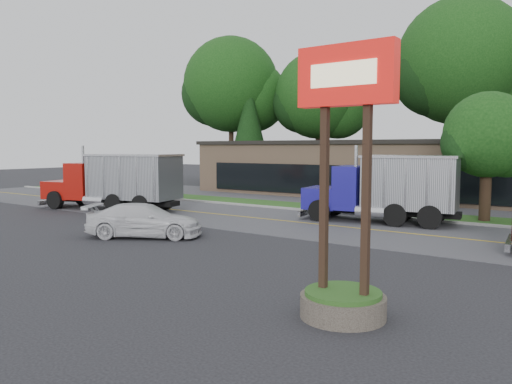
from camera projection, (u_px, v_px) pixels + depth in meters
ground at (122, 245)px, 19.20m from camera, size 140.00×140.00×0.00m
road at (258, 218)px, 26.49m from camera, size 60.00×8.00×0.02m
center_line at (258, 218)px, 26.49m from camera, size 60.00×0.12×0.01m
curb at (298, 210)px, 29.89m from camera, size 60.00×0.30×0.12m
grass_verge at (313, 207)px, 31.35m from camera, size 60.00×3.40×0.03m
far_parking at (347, 201)px, 35.40m from camera, size 60.00×7.00×0.02m
strip_mall at (404, 170)px, 38.92m from camera, size 32.00×12.00×4.00m
bilo_sign at (344, 227)px, 10.91m from camera, size 2.20×1.90×5.95m
tree_far_a at (233, 89)px, 55.80m from camera, size 11.25×10.59×16.05m
tree_far_b at (320, 100)px, 51.76m from camera, size 9.58×9.01×13.66m
tree_far_c at (463, 68)px, 43.47m from camera, size 11.77×11.07×16.78m
evergreen_left at (249, 127)px, 52.25m from camera, size 4.72×4.72×10.72m
tree_verge at (489, 139)px, 25.18m from camera, size 4.61×4.34×6.57m
dump_truck_red at (117, 180)px, 29.74m from camera, size 9.26×4.25×3.36m
dump_truck_blue at (389, 187)px, 24.78m from camera, size 7.79×3.68×3.36m
rally_car at (145, 220)px, 20.99m from camera, size 5.15×4.17×1.40m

